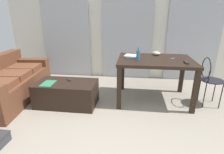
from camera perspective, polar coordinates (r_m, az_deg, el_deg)
ground_plane at (r=2.75m, az=2.46°, el=-12.86°), size 7.44×7.44×0.00m
wall_back at (r=4.27m, az=5.07°, el=17.01°), size 5.77×0.10×2.58m
curtains at (r=4.20m, az=4.94°, el=14.52°), size 4.10×0.03×2.22m
couch at (r=3.69m, az=-30.71°, el=-1.79°), size 0.97×1.82×0.76m
coffee_table at (r=3.12m, az=-14.47°, el=-5.14°), size 1.01×0.56×0.40m
craft_table at (r=3.12m, az=13.77°, el=3.96°), size 1.26×0.92×0.76m
wire_chair at (r=3.31m, az=28.98°, el=0.28°), size 0.36×0.36×0.83m
bottle_near at (r=2.94m, az=8.46°, el=7.01°), size 0.06×0.06×0.21m
bowl at (r=3.41m, az=14.28°, el=7.50°), size 0.14×0.14×0.07m
book_stack at (r=3.19m, az=6.22°, el=6.86°), size 0.26×0.28×0.03m
tv_remote_on_table at (r=2.98m, az=22.96°, el=4.39°), size 0.05×0.17×0.02m
scissors at (r=3.24m, az=19.24°, el=5.83°), size 0.09×0.10×0.00m
tv_remote_primary at (r=3.15m, az=-13.81°, el=-0.65°), size 0.11×0.18×0.02m
magazine at (r=3.06m, az=-20.03°, el=-2.00°), size 0.20×0.29×0.01m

